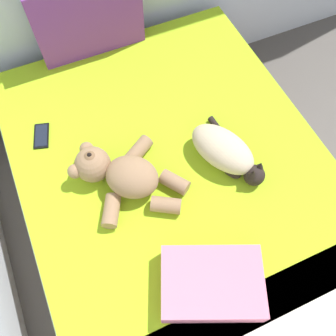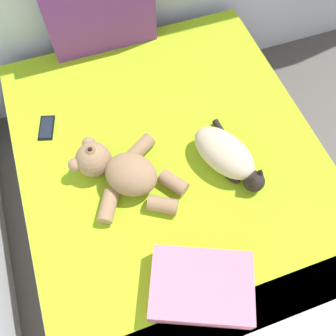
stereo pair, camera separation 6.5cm
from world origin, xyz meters
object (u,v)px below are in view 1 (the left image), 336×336
patterned_cushion (88,17)px  cell_phone (41,136)px  cat (226,152)px  bed (173,187)px  teddy_bear (121,174)px  throw_pillow (212,283)px

patterned_cushion → cell_phone: size_ratio=3.63×
patterned_cushion → cell_phone: 0.68m
cat → cell_phone: 0.92m
cat → bed: bearing=161.6°
cat → teddy_bear: (-0.49, 0.08, 0.01)m
cell_phone → patterned_cushion: bearing=47.1°
patterned_cushion → throw_pillow: size_ratio=1.47×
throw_pillow → cat: bearing=56.9°
throw_pillow → bed: bearing=80.1°
bed → cat: 0.42m
patterned_cushion → teddy_bear: size_ratio=1.17×
cell_phone → throw_pillow: 1.10m
bed → throw_pillow: size_ratio=4.81×
bed → teddy_bear: 0.44m
cell_phone → throw_pillow: (0.45, -1.00, 0.05)m
patterned_cushion → cell_phone: (-0.44, -0.48, -0.22)m
bed → patterned_cushion: (-0.11, 0.89, 0.49)m
patterned_cushion → teddy_bear: 0.91m
cat → cell_phone: (-0.78, 0.49, -0.07)m
cat → teddy_bear: teddy_bear is taller
bed → cell_phone: bearing=143.1°
bed → patterned_cushion: patterned_cushion is taller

